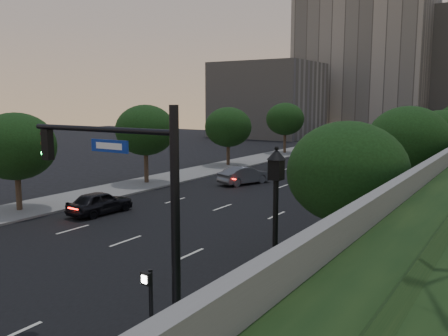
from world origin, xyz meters
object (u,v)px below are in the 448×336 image
Objects in this scene: sedan_near_left at (100,202)px; sedan_mid_left at (244,175)px; traffic_signal_mast at (144,228)px; pedestrian_a at (273,284)px; pedestrian_b at (326,248)px; sedan_far_left at (325,152)px; sedan_near_right at (332,185)px; sedan_far_right at (382,165)px; street_lamp at (275,234)px; pedestrian_c at (353,213)px.

sedan_mid_left is at bearing -95.85° from sedan_near_left.
pedestrian_a is (1.86, 4.10, -2.58)m from traffic_signal_mast.
sedan_near_left is (-13.70, 10.91, -2.93)m from traffic_signal_mast.
pedestrian_a is 1.10× the size of pedestrian_b.
sedan_near_left is 36.25m from sedan_far_left.
sedan_far_right reaches higher than sedan_near_right.
sedan_far_left is 2.70× the size of pedestrian_b.
traffic_signal_mast is 1.59× the size of sedan_near_right.
sedan_mid_left is 24.76m from pedestrian_a.
sedan_far_right reaches higher than sedan_near_left.
sedan_far_right is at bearing 98.36° from street_lamp.
pedestrian_c is (0.84, 15.72, -2.70)m from traffic_signal_mast.
sedan_far_right is 2.52× the size of pedestrian_a.
sedan_mid_left reaches higher than sedan_near_left.
traffic_signal_mast is 4.26× the size of pedestrian_c.
sedan_near_right is 2.68× the size of pedestrian_c.
traffic_signal_mast is 5.19m from pedestrian_a.
sedan_near_left is (-15.35, 6.29, -1.90)m from street_lamp.
pedestrian_a is at bearing -88.67° from sedan_near_right.
sedan_near_left is at bearing 141.45° from traffic_signal_mast.
pedestrian_a is (14.61, -43.05, 0.45)m from sedan_far_left.
pedestrian_c is at bearing -66.66° from pedestrian_b.
pedestrian_b reaches higher than sedan_mid_left.
street_lamp is 1.20× the size of sedan_mid_left.
sedan_far_right is (10.57, 26.21, 0.07)m from sedan_near_left.
pedestrian_a is (4.99, -33.02, 0.28)m from sedan_far_right.
street_lamp is at bearing 91.65° from pedestrian_c.
pedestrian_a is at bearing 91.96° from sedan_far_left.
pedestrian_c reaches higher than sedan_near_right.
sedan_far_right is at bearing 72.75° from sedan_near_right.
traffic_signal_mast is at bearing 134.48° from sedan_mid_left.
sedan_far_left is at bearing -88.28° from sedan_near_left.
sedan_near_right is 2.58× the size of pedestrian_b.
street_lamp is 3.42× the size of pedestrian_c.
sedan_near_right is at bearing -66.33° from pedestrian_c.
street_lamp is at bearing -63.19° from sedan_far_right.
traffic_signal_mast reaches higher than sedan_far_left.
street_lamp reaches higher than sedan_far_right.
street_lamp is at bearing -88.85° from sedan_near_right.
street_lamp reaches higher than pedestrian_a.
pedestrian_b reaches higher than sedan_near_right.
street_lamp is at bearing 70.32° from traffic_signal_mast.
sedan_near_left is 0.93× the size of sedan_mid_left.
sedan_near_right is 11.93m from sedan_far_right.
sedan_far_right is at bearing 94.81° from traffic_signal_mast.
sedan_far_left is 45.46m from pedestrian_a.
sedan_mid_left is at bearing -105.98° from sedan_far_right.
pedestrian_c reaches higher than sedan_mid_left.
sedan_near_left is 16.99m from pedestrian_a.
pedestrian_c is at bearing 162.86° from sedan_mid_left.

